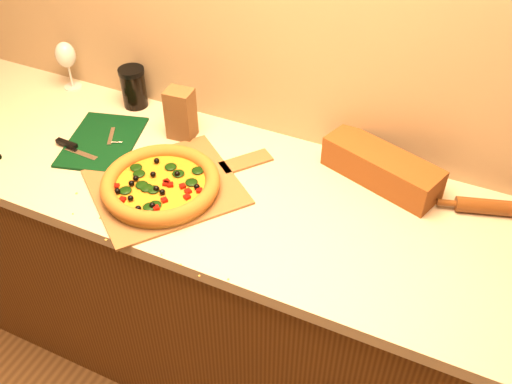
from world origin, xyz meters
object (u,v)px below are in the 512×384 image
wine_glass (66,56)px  rolling_pin (496,207)px  pizza_peel (171,185)px  dark_jar (134,87)px  pizza (161,184)px  cutting_board (101,142)px

wine_glass → rolling_pin: bearing=-1.8°
wine_glass → pizza_peel: bearing=-28.1°
pizza_peel → wine_glass: (-0.65, 0.35, 0.13)m
pizza_peel → dark_jar: size_ratio=3.96×
pizza_peel → rolling_pin: (0.92, 0.30, 0.02)m
pizza_peel → rolling_pin: rolling_pin is taller
pizza → rolling_pin: (0.93, 0.33, -0.01)m
pizza_peel → rolling_pin: bearing=55.8°
pizza → wine_glass: size_ratio=1.94×
pizza → wine_glass: wine_glass is taller
pizza → pizza_peel: bearing=72.5°
rolling_pin → wine_glass: bearing=178.2°
pizza_peel → cutting_board: (-0.33, 0.10, 0.00)m
rolling_pin → dark_jar: size_ratio=2.18×
dark_jar → rolling_pin: bearing=-2.1°
pizza → dark_jar: dark_jar is taller
pizza → cutting_board: bearing=158.0°
rolling_pin → dark_jar: 1.28m
pizza → cutting_board: (-0.32, 0.13, -0.03)m
rolling_pin → dark_jar: (-1.28, 0.05, 0.05)m
pizza_peel → rolling_pin: 0.97m
pizza → rolling_pin: bearing=19.5°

